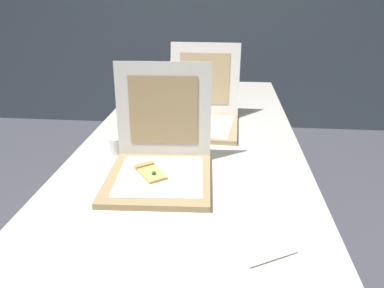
{
  "coord_description": "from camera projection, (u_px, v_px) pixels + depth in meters",
  "views": [
    {
      "loc": [
        0.15,
        -0.87,
        1.38
      ],
      "look_at": [
        0.02,
        0.47,
        0.79
      ],
      "focal_mm": 32.89,
      "sensor_mm": 36.0,
      "label": 1
    }
  ],
  "objects": [
    {
      "name": "pizza_box_middle",
      "position": [
        201.0,
        115.0,
        1.81
      ],
      "size": [
        0.39,
        0.49,
        0.39
      ],
      "rotation": [
        0.0,
        0.0,
        -0.03
      ],
      "color": "tan",
      "rests_on": "table"
    },
    {
      "name": "table",
      "position": [
        191.0,
        148.0,
        1.67
      ],
      "size": [
        0.99,
        2.35,
        0.73
      ],
      "color": "silver",
      "rests_on": "ground"
    },
    {
      "name": "cup_white_far",
      "position": [
        149.0,
        109.0,
        1.97
      ],
      "size": [
        0.06,
        0.06,
        0.07
      ],
      "primitive_type": "cylinder",
      "color": "white",
      "rests_on": "table"
    },
    {
      "name": "pizza_box_front",
      "position": [
        160.0,
        162.0,
        1.32
      ],
      "size": [
        0.4,
        0.43,
        0.4
      ],
      "rotation": [
        0.0,
        0.0,
        0.05
      ],
      "color": "tan",
      "rests_on": "table"
    },
    {
      "name": "cup_white_near_center",
      "position": [
        117.0,
        146.0,
        1.51
      ],
      "size": [
        0.06,
        0.06,
        0.07
      ],
      "primitive_type": "cylinder",
      "color": "white",
      "rests_on": "table"
    },
    {
      "name": "napkin_pile",
      "position": [
        260.0,
        241.0,
        0.99
      ],
      "size": [
        0.2,
        0.2,
        0.01
      ],
      "color": "white",
      "rests_on": "table"
    }
  ]
}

